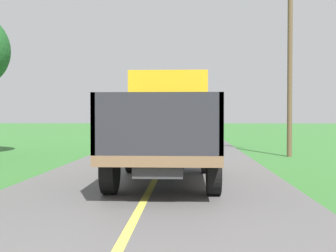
# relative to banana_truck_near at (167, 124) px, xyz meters

# --- Properties ---
(banana_truck_near) EXTENTS (2.38, 5.82, 2.80)m
(banana_truck_near) POSITION_rel_banana_truck_near_xyz_m (0.00, 0.00, 0.00)
(banana_truck_near) COLOR #2D2D30
(banana_truck_near) RESTS_ON road_surface
(banana_truck_far) EXTENTS (2.38, 5.81, 2.80)m
(banana_truck_far) POSITION_rel_banana_truck_near_xyz_m (0.45, 14.41, 0.00)
(banana_truck_far) COLOR #2D2D30
(banana_truck_far) RESTS_ON road_surface
(utility_pole_roadside) EXTENTS (1.63, 0.20, 7.09)m
(utility_pole_roadside) POSITION_rel_banana_truck_near_xyz_m (4.70, 6.88, 2.31)
(utility_pole_roadside) COLOR brown
(utility_pole_roadside) RESTS_ON ground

